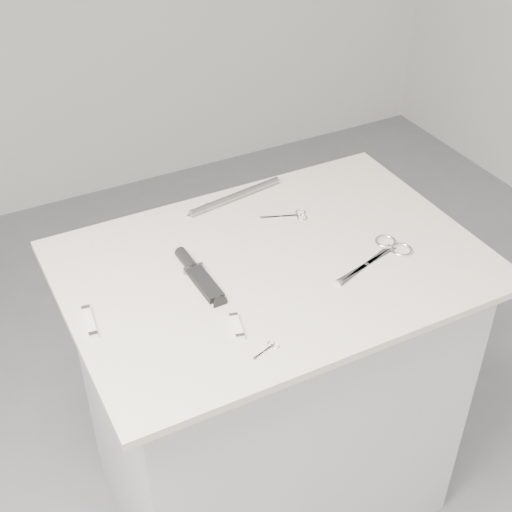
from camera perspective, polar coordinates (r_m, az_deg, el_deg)
name	(u,v)px	position (r m, az deg, el deg)	size (l,w,h in m)	color
ground	(270,492)	(2.39, 1.09, -18.37)	(4.00, 4.00, 0.01)	slate
plinth	(271,395)	(2.03, 1.24, -11.05)	(0.90, 0.60, 0.90)	#B6B6B4
display_board	(274,265)	(1.71, 1.44, -0.72)	(1.00, 0.70, 0.02)	beige
large_shears	(384,252)	(1.76, 10.21, 0.30)	(0.24, 0.13, 0.01)	silver
embroidery_scissors_a	(292,216)	(1.87, 2.92, 3.25)	(0.12, 0.07, 0.00)	silver
embroidery_scissors_b	(205,208)	(1.90, -4.10, 3.85)	(0.09, 0.04, 0.00)	silver
tiny_scissors	(268,349)	(1.48, 0.97, -7.42)	(0.07, 0.04, 0.00)	silver
sheathed_knife	(197,273)	(1.67, -4.78, -1.36)	(0.05, 0.21, 0.03)	black
pocket_knife_a	(90,321)	(1.58, -13.18, -5.12)	(0.03, 0.10, 0.01)	white
pocket_knife_b	(237,326)	(1.53, -1.56, -5.66)	(0.03, 0.08, 0.01)	white
metal_rail	(235,196)	(1.93, -1.67, 4.80)	(0.02, 0.02, 0.29)	gray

